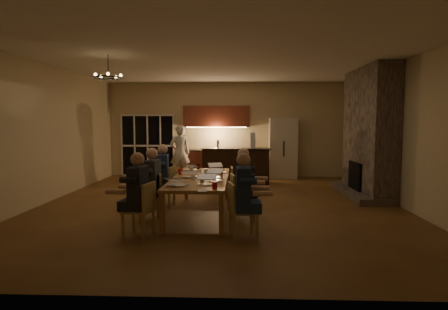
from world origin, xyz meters
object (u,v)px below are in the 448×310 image
(laptop_d, at_px, (213,172))
(bar_island, at_px, (236,166))
(mug_mid, at_px, (206,171))
(mug_back, at_px, (191,169))
(laptop_f, at_px, (216,166))
(chandelier, at_px, (108,77))
(laptop_a, at_px, (178,179))
(chair_left_near, at_px, (138,210))
(redcup_mid, at_px, (180,172))
(chair_right_mid, at_px, (243,198))
(redcup_near, at_px, (215,185))
(person_right_near, at_px, (243,196))
(plate_near, at_px, (216,181))
(laptop_e, at_px, (193,165))
(dining_table, at_px, (200,196))
(can_right, at_px, (221,173))
(bar_blender, at_px, (253,140))
(person_right_mid, at_px, (243,185))
(can_cola, at_px, (198,166))
(standing_person, at_px, (180,153))
(chair_left_mid, at_px, (149,197))
(chair_right_near, at_px, (243,210))
(bar_bottle, at_px, (218,144))
(laptop_b, at_px, (206,178))
(laptop_c, at_px, (189,172))
(mug_front, at_px, (193,178))
(chair_left_far, at_px, (164,186))
(person_left_far, at_px, (163,176))
(person_left_mid, at_px, (153,184))
(chair_right_far, at_px, (241,188))
(can_silver, at_px, (202,179))
(plate_left, at_px, (177,184))
(person_left_near, at_px, (138,195))
(plate_far, at_px, (222,172))

(laptop_d, bearing_deg, bar_island, 107.66)
(mug_mid, height_order, mug_back, same)
(laptop_f, bearing_deg, mug_back, -179.69)
(chandelier, height_order, laptop_a, chandelier)
(chair_left_near, xyz_separation_m, redcup_mid, (0.39, 1.94, 0.37))
(chair_right_mid, xyz_separation_m, redcup_near, (-0.48, -0.81, 0.37))
(person_right_near, bearing_deg, plate_near, 22.85)
(laptop_a, xyz_separation_m, laptop_e, (0.02, 2.10, 0.00))
(mug_back, relative_size, plate_near, 0.38)
(dining_table, height_order, can_right, can_right)
(laptop_e, height_order, bar_blender, bar_blender)
(dining_table, distance_m, person_right_mid, 1.04)
(laptop_f, height_order, can_cola, laptop_f)
(standing_person, bearing_deg, chair_left_mid, 76.49)
(chair_right_near, height_order, chair_right_mid, same)
(chair_left_near, bearing_deg, bar_bottle, -177.72)
(laptop_b, distance_m, laptop_c, 0.96)
(standing_person, bearing_deg, can_right, 94.40)
(laptop_c, height_order, can_cola, laptop_c)
(chair_left_near, height_order, mug_front, chair_left_near)
(chandelier, xyz_separation_m, can_cola, (1.65, 1.33, -1.94))
(redcup_near, height_order, bar_blender, bar_blender)
(chair_left_far, relative_size, chandelier, 1.67)
(chandelier, bearing_deg, mug_mid, 15.30)
(chair_left_far, relative_size, laptop_e, 2.78)
(bar_island, relative_size, chair_right_near, 2.35)
(chair_left_near, xyz_separation_m, laptop_d, (1.11, 1.51, 0.42))
(laptop_b, xyz_separation_m, plate_near, (0.15, 0.35, -0.10))
(person_right_near, height_order, standing_person, standing_person)
(person_left_far, height_order, mug_back, person_left_far)
(chair_left_mid, relative_size, laptop_c, 2.78)
(bar_island, xyz_separation_m, laptop_b, (-0.50, -4.75, 0.32))
(mug_mid, bearing_deg, person_right_mid, -52.81)
(chair_left_far, xyz_separation_m, bar_bottle, (1.02, 3.30, 0.76))
(person_left_mid, distance_m, redcup_mid, 1.00)
(chair_right_far, distance_m, redcup_mid, 1.35)
(mug_back, xyz_separation_m, plate_near, (0.64, -1.41, -0.04))
(standing_person, relative_size, laptop_b, 5.52)
(chair_left_near, relative_size, chair_left_mid, 1.00)
(can_silver, bearing_deg, plate_left, -147.44)
(redcup_near, height_order, can_silver, same)
(laptop_a, bearing_deg, chair_right_near, 176.85)
(person_left_near, xyz_separation_m, laptop_e, (0.57, 2.66, 0.17))
(laptop_b, relative_size, laptop_d, 1.00)
(laptop_a, height_order, plate_far, laptop_a)
(person_left_mid, bearing_deg, laptop_d, 117.70)
(plate_far, bearing_deg, chandelier, -163.76)
(laptop_c, xyz_separation_m, plate_far, (0.62, 0.70, -0.10))
(laptop_f, distance_m, mug_mid, 0.51)
(dining_table, height_order, person_left_far, person_left_far)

